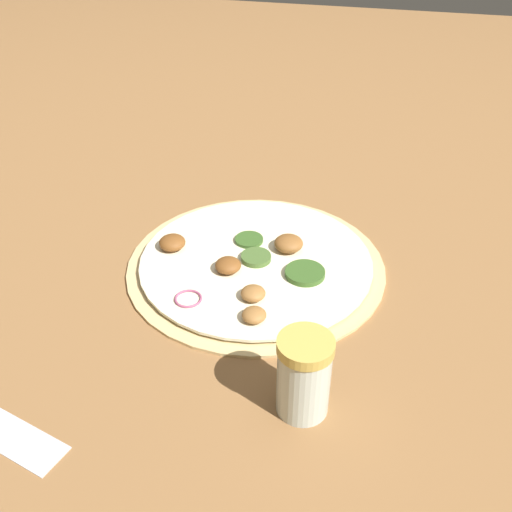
% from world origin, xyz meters
% --- Properties ---
extents(ground_plane, '(3.00, 3.00, 0.00)m').
position_xyz_m(ground_plane, '(0.00, 0.00, 0.00)').
color(ground_plane, olive).
extents(pizza, '(0.35, 0.35, 0.03)m').
position_xyz_m(pizza, '(0.00, -0.00, 0.01)').
color(pizza, '#D6B77A').
rests_on(pizza, ground_plane).
extents(spice_jar, '(0.06, 0.06, 0.09)m').
position_xyz_m(spice_jar, '(0.23, 0.10, 0.05)').
color(spice_jar, silver).
rests_on(spice_jar, ground_plane).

